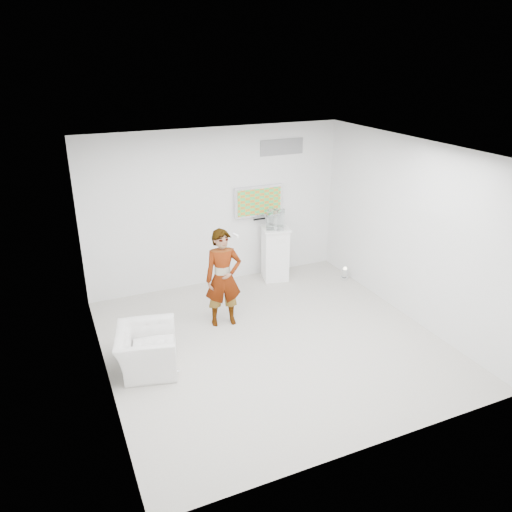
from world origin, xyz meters
The scene contains 10 objects.
room centered at (0.00, 0.00, 1.50)m, with size 5.01×5.01×3.00m.
tv centered at (0.85, 2.45, 1.55)m, with size 1.00×0.08×0.60m, color silver.
logo_decal centered at (1.35, 2.49, 2.55)m, with size 0.90×0.02×0.30m, color gray.
person centered at (-0.48, 0.86, 0.83)m, with size 0.60×0.40×1.65m, color silver.
armchair centered at (-1.94, 0.08, 0.31)m, with size 0.94×0.82×0.61m, color silver.
pedestal centered at (1.07, 2.14, 0.53)m, with size 0.52×0.52×1.07m, color white.
floor_uplight centered at (2.33, 1.52, 0.13)m, with size 0.16×0.16×0.25m, color white.
vitrine centered at (1.07, 2.14, 1.24)m, with size 0.34×0.34×0.34m, color white.
console centered at (1.07, 2.14, 1.19)m, with size 0.05×0.18×0.24m, color white.
wii_remote centered at (-0.21, 0.97, 1.49)m, with size 0.04×0.15×0.04m, color white.
Camera 1 is at (-2.94, -6.09, 4.23)m, focal length 35.00 mm.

